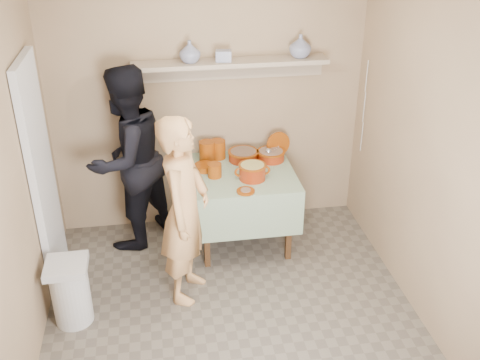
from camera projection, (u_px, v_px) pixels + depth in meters
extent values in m
plane|color=#62594D|center=(236.00, 331.00, 4.44)|extent=(3.50, 3.50, 0.00)
cube|color=silver|center=(43.00, 178.00, 4.60)|extent=(0.06, 0.70, 2.00)
cylinder|color=#7B2F06|center=(207.00, 151.00, 5.39)|extent=(0.15, 0.15, 0.20)
cylinder|color=#7B2F06|center=(218.00, 149.00, 5.45)|extent=(0.15, 0.15, 0.18)
cylinder|color=#7B2F06|center=(215.00, 170.00, 5.11)|extent=(0.13, 0.13, 0.13)
cylinder|color=#7B2F06|center=(204.00, 167.00, 5.25)|extent=(0.19, 0.19, 0.06)
cylinder|color=#7B2F06|center=(278.00, 144.00, 5.49)|extent=(0.25, 0.10, 0.24)
imported|color=navy|center=(300.00, 46.00, 5.12)|extent=(0.25, 0.25, 0.21)
imported|color=navy|center=(190.00, 52.00, 4.98)|extent=(0.25, 0.25, 0.20)
cube|color=navy|center=(224.00, 56.00, 5.03)|extent=(0.15, 0.12, 0.10)
imported|color=tan|center=(185.00, 211.00, 4.50)|extent=(0.57, 0.69, 1.62)
imported|color=black|center=(127.00, 159.00, 5.18)|extent=(1.08, 1.08, 1.77)
cube|color=#A18362|center=(208.00, 100.00, 5.37)|extent=(3.00, 0.02, 2.60)
cube|color=#A18362|center=(5.00, 204.00, 3.62)|extent=(0.02, 3.50, 2.60)
cube|color=#A18362|center=(442.00, 171.00, 4.04)|extent=(0.02, 3.50, 2.60)
cube|color=#4C2D16|center=(207.00, 233.00, 5.04)|extent=(0.05, 0.05, 0.71)
cube|color=#4C2D16|center=(289.00, 226.00, 5.15)|extent=(0.05, 0.05, 0.71)
cube|color=#4C2D16|center=(199.00, 193.00, 5.71)|extent=(0.05, 0.05, 0.71)
cube|color=#4C2D16|center=(272.00, 187.00, 5.81)|extent=(0.05, 0.05, 0.71)
cube|color=#4C2D16|center=(242.00, 174.00, 5.25)|extent=(0.90, 0.90, 0.04)
cube|color=#1E5923|center=(242.00, 172.00, 5.24)|extent=(0.96, 0.96, 0.01)
cube|color=#1E5923|center=(250.00, 218.00, 4.92)|extent=(0.96, 0.01, 0.44)
cube|color=#1E5923|center=(234.00, 169.00, 5.76)|extent=(0.96, 0.01, 0.44)
cube|color=#1E5923|center=(191.00, 196.00, 5.27)|extent=(0.01, 0.96, 0.44)
cube|color=#1E5923|center=(291.00, 188.00, 5.41)|extent=(0.01, 0.96, 0.44)
cylinder|color=maroon|center=(243.00, 156.00, 5.42)|extent=(0.28, 0.28, 0.09)
cylinder|color=#7B2F06|center=(243.00, 152.00, 5.40)|extent=(0.30, 0.30, 0.01)
cylinder|color=brown|center=(243.00, 153.00, 5.41)|extent=(0.25, 0.25, 0.05)
cylinder|color=maroon|center=(271.00, 155.00, 5.43)|extent=(0.26, 0.26, 0.09)
cylinder|color=#7B2F06|center=(271.00, 152.00, 5.41)|extent=(0.28, 0.28, 0.01)
cylinder|color=#8C6B54|center=(271.00, 153.00, 5.42)|extent=(0.23, 0.23, 0.05)
cylinder|color=silver|center=(276.00, 149.00, 5.24)|extent=(0.01, 0.22, 0.16)
sphere|color=silver|center=(269.00, 152.00, 5.37)|extent=(0.07, 0.07, 0.07)
cylinder|color=maroon|center=(252.00, 172.00, 5.07)|extent=(0.24, 0.24, 0.14)
cylinder|color=#7B2F06|center=(252.00, 166.00, 5.04)|extent=(0.25, 0.25, 0.01)
cylinder|color=tan|center=(252.00, 167.00, 5.05)|extent=(0.21, 0.21, 0.05)
torus|color=#7B2F06|center=(239.00, 172.00, 5.05)|extent=(0.09, 0.02, 0.09)
torus|color=#7B2F06|center=(265.00, 170.00, 5.08)|extent=(0.09, 0.02, 0.09)
cylinder|color=#7B2F06|center=(246.00, 191.00, 4.87)|extent=(0.16, 0.16, 0.02)
cylinder|color=#8C6B54|center=(246.00, 190.00, 4.87)|extent=(0.09, 0.09, 0.01)
cube|color=tan|center=(230.00, 63.00, 5.09)|extent=(1.80, 0.25, 0.04)
cube|color=tan|center=(229.00, 70.00, 5.24)|extent=(1.80, 0.02, 0.18)
cylinder|color=silver|center=(71.00, 295.00, 4.44)|extent=(0.30, 0.30, 0.50)
cube|color=silver|center=(66.00, 266.00, 4.31)|extent=(0.32, 0.32, 0.06)
cylinder|color=silver|center=(367.00, 76.00, 5.23)|extent=(0.01, 0.01, 0.30)
cylinder|color=silver|center=(364.00, 107.00, 5.36)|extent=(0.01, 0.01, 0.30)
cylinder|color=silver|center=(362.00, 137.00, 5.48)|extent=(0.01, 0.01, 0.30)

